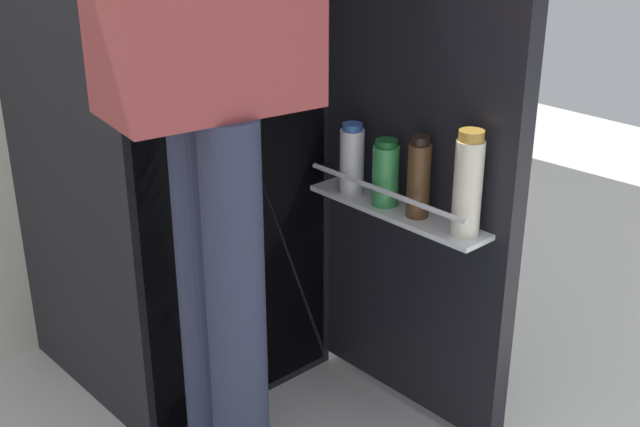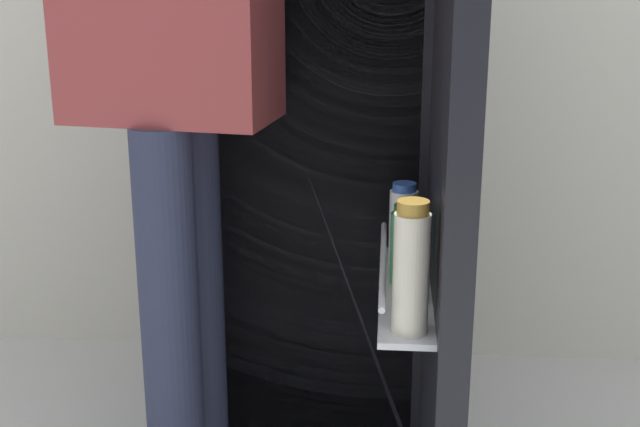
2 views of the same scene
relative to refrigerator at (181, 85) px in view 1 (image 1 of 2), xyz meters
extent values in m
cube|color=black|center=(-0.02, 0.05, 0.00)|extent=(0.59, 0.62, 1.61)
cube|color=white|center=(-0.02, -0.26, 0.00)|extent=(0.55, 0.01, 1.57)
cube|color=white|center=(-0.02, -0.21, 0.06)|extent=(0.51, 0.09, 0.01)
cube|color=black|center=(0.30, -0.54, 0.00)|extent=(0.05, 0.56, 1.55)
cube|color=white|center=(0.22, -0.54, -0.23)|extent=(0.10, 0.49, 0.01)
cylinder|color=silver|center=(0.17, -0.54, -0.17)|extent=(0.01, 0.47, 0.01)
cylinder|color=white|center=(0.21, -0.40, -0.15)|extent=(0.06, 0.06, 0.16)
cylinder|color=#335BB2|center=(0.21, -0.40, -0.06)|extent=(0.05, 0.05, 0.02)
cylinder|color=#EDE5CC|center=(0.22, -0.74, -0.12)|extent=(0.06, 0.06, 0.21)
cylinder|color=#B78933|center=(0.22, -0.74, 0.00)|extent=(0.05, 0.05, 0.02)
cylinder|color=green|center=(0.22, -0.51, -0.16)|extent=(0.06, 0.06, 0.14)
cylinder|color=#195B28|center=(0.22, -0.51, -0.08)|extent=(0.05, 0.05, 0.02)
cylinder|color=brown|center=(0.22, -0.60, -0.14)|extent=(0.05, 0.05, 0.17)
cylinder|color=black|center=(0.22, -0.60, -0.05)|extent=(0.04, 0.04, 0.02)
cylinder|color=red|center=(0.09, -0.21, 0.13)|extent=(0.07, 0.07, 0.11)
cylinder|color=#2D334C|center=(-0.23, -0.40, -0.36)|extent=(0.12, 0.12, 0.89)
cylinder|color=#2D334C|center=(-0.25, -0.54, -0.36)|extent=(0.12, 0.12, 0.89)
camera|label=1|loc=(-1.11, -1.74, 0.52)|focal=46.62mm
camera|label=2|loc=(0.18, -2.10, 0.40)|focal=47.99mm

